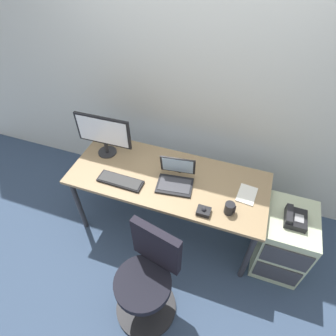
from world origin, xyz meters
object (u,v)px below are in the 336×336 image
Objects in this scene: file_cabinet at (282,241)px; trackball_mouse at (204,211)px; keyboard at (120,181)px; cell_phone at (181,167)px; office_chair at (148,280)px; desk_phone at (295,218)px; paper_notepad at (247,194)px; coffee_mug at (230,208)px; monitor_main at (103,133)px; laptop at (176,178)px.

trackball_mouse reaches higher than file_cabinet.
keyboard is at bearing 174.02° from trackball_mouse.
cell_phone is (-1.04, 0.20, 0.42)m from file_cabinet.
office_chair is 6.83× the size of cell_phone.
office_chair is at bearing -75.43° from cell_phone.
desk_phone is 0.96× the size of paper_notepad.
paper_notepad is at bearing 169.05° from desk_phone.
coffee_mug is 0.63m from cell_phone.
desk_phone is at bearing -116.78° from file_cabinet.
file_cabinet is at bearing -4.81° from monitor_main.
file_cabinet is at bearing 37.91° from office_chair.
trackball_mouse is (0.28, 0.54, 0.33)m from office_chair.
file_cabinet is at bearing 6.05° from keyboard.
keyboard is 0.57m from cell_phone.
coffee_mug is at bearing -115.87° from paper_notepad.
paper_notepad is at bearing -0.08° from cell_phone.
laptop is (-1.02, 0.02, 0.10)m from desk_phone.
desk_phone is 0.58× the size of laptop.
monitor_main is 5.16× the size of coffee_mug.
keyboard is at bearing -161.02° from laptop.
monitor_main is at bearing 176.31° from paper_notepad.
paper_notepad is at bearing 64.13° from coffee_mug.
keyboard is 1.20× the size of laptop.
office_chair is at bearing -142.09° from file_cabinet.
monitor_main is 0.79m from laptop.
desk_phone is 0.42m from paper_notepad.
paper_notepad is (0.59, 0.84, 0.32)m from office_chair.
office_chair is 8.81× the size of trackball_mouse.
office_chair reaches higher than desk_phone.
monitor_main reaches higher than office_chair.
keyboard is (-0.49, 0.62, 0.32)m from office_chair.
file_cabinet is 4.80× the size of cell_phone.
keyboard is at bearing 128.58° from office_chair.
office_chair reaches higher than trackball_mouse.
coffee_mug is (0.19, 0.07, 0.03)m from trackball_mouse.
keyboard is at bearing -46.48° from monitor_main.
laptop is (-1.03, 0.00, 0.47)m from file_cabinet.
cell_phone reaches higher than file_cabinet.
desk_phone is 1.81m from monitor_main.
monitor_main reaches higher than cell_phone.
monitor_main is (-0.79, 0.93, 0.55)m from office_chair.
laptop is at bearing 161.63° from coffee_mug.
trackball_mouse is at bearing -161.49° from file_cabinet.
keyboard is (-1.48, -0.14, 0.06)m from desk_phone.
keyboard reaches higher than paper_notepad.
trackball_mouse is 1.06× the size of coffee_mug.
office_chair is (-1.00, -0.78, 0.11)m from file_cabinet.
office_chair reaches higher than cell_phone.
monitor_main is at bearing 159.97° from trackball_mouse.
laptop is 0.40m from trackball_mouse.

